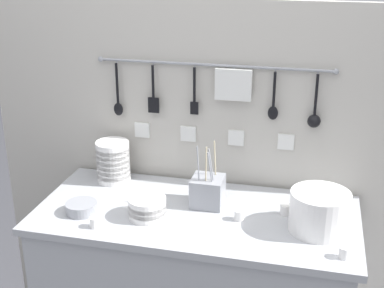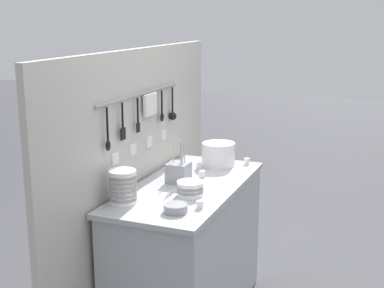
% 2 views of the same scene
% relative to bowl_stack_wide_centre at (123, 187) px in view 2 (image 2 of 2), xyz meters
% --- Properties ---
extents(counter, '(1.31, 0.61, 0.90)m').
position_rel_bowl_stack_wide_centre_xyz_m(counter, '(0.44, -0.21, -0.54)').
color(counter, '#ADAFB5').
rests_on(counter, ground).
extents(back_wall, '(2.11, 0.09, 1.72)m').
position_rel_bowl_stack_wide_centre_xyz_m(back_wall, '(0.44, 0.13, -0.13)').
color(back_wall, '#BCB7AD').
rests_on(back_wall, ground).
extents(bowl_stack_wide_centre, '(0.15, 0.15, 0.19)m').
position_rel_bowl_stack_wide_centre_xyz_m(bowl_stack_wide_centre, '(0.00, 0.00, 0.00)').
color(bowl_stack_wide_centre, white).
rests_on(bowl_stack_wide_centre, counter).
extents(bowl_stack_back_corner, '(0.15, 0.15, 0.09)m').
position_rel_bowl_stack_wide_centre_xyz_m(bowl_stack_back_corner, '(0.26, -0.29, -0.05)').
color(bowl_stack_back_corner, white).
rests_on(bowl_stack_back_corner, counter).
extents(plate_stack, '(0.23, 0.23, 0.16)m').
position_rel_bowl_stack_wide_centre_xyz_m(plate_stack, '(0.93, -0.24, -0.02)').
color(plate_stack, white).
rests_on(plate_stack, counter).
extents(steel_mixing_bowl, '(0.13, 0.13, 0.04)m').
position_rel_bowl_stack_wide_centre_xyz_m(steel_mixing_bowl, '(-0.02, -0.32, -0.07)').
color(steel_mixing_bowl, '#93969E').
rests_on(steel_mixing_bowl, counter).
extents(cutlery_caddy, '(0.13, 0.13, 0.27)m').
position_rel_bowl_stack_wide_centre_xyz_m(cutlery_caddy, '(0.47, -0.13, -0.03)').
color(cutlery_caddy, '#93969E').
rests_on(cutlery_caddy, counter).
extents(cup_centre, '(0.04, 0.04, 0.04)m').
position_rel_bowl_stack_wide_centre_xyz_m(cup_centre, '(1.02, -0.41, -0.07)').
color(cup_centre, white).
rests_on(cup_centre, counter).
extents(cup_beside_plates, '(0.04, 0.04, 0.04)m').
position_rel_bowl_stack_wide_centre_xyz_m(cup_beside_plates, '(0.08, -0.42, -0.07)').
color(cup_beside_plates, white).
rests_on(cup_beside_plates, counter).
extents(cup_back_left, '(0.04, 0.04, 0.04)m').
position_rel_bowl_stack_wide_centre_xyz_m(cup_back_left, '(0.79, -0.14, -0.07)').
color(cup_back_left, white).
rests_on(cup_back_left, counter).
extents(cup_front_right, '(0.04, 0.04, 0.04)m').
position_rel_bowl_stack_wide_centre_xyz_m(cup_front_right, '(0.62, -0.23, -0.07)').
color(cup_front_right, white).
rests_on(cup_front_right, counter).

